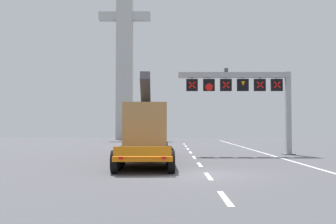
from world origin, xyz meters
TOP-DOWN VIEW (x-y plane):
  - ground at (0.00, 0.00)m, footprint 112.00×112.00m
  - lane_markings at (0.11, 12.58)m, footprint 0.20×39.75m
  - edge_line_right at (6.20, 12.00)m, footprint 0.20×63.00m
  - overhead_lane_gantry at (4.64, 12.87)m, footprint 9.21×0.90m
  - heavy_haul_truck_orange at (-3.17, 7.79)m, footprint 3.46×14.14m
  - bridge_pylon_distant at (-9.67, 49.43)m, footprint 9.00×2.00m

SIDE VIEW (x-z plane):
  - ground at x=0.00m, z-range 0.00..0.00m
  - edge_line_right at x=6.20m, z-range 0.00..0.01m
  - lane_markings at x=0.11m, z-range 0.00..0.01m
  - heavy_haul_truck_orange at x=-3.17m, z-range -0.66..4.64m
  - overhead_lane_gantry at x=4.64m, z-range 1.80..8.68m
  - bridge_pylon_distant at x=-9.67m, z-range 0.39..35.12m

